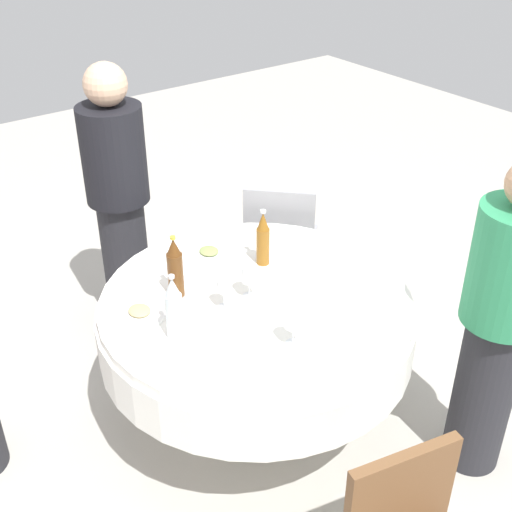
# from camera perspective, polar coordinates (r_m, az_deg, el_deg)

# --- Properties ---
(ground_plane) EXTENTS (10.00, 10.00, 0.00)m
(ground_plane) POSITION_cam_1_polar(r_m,az_deg,el_deg) (3.47, 0.00, -13.61)
(ground_plane) COLOR #B7B2A8
(dining_table) EXTENTS (1.44, 1.44, 0.74)m
(dining_table) POSITION_cam_1_polar(r_m,az_deg,el_deg) (3.08, 0.00, -5.79)
(dining_table) COLOR white
(dining_table) RESTS_ON ground_plane
(bottle_amber_west) EXTENTS (0.06, 0.06, 0.29)m
(bottle_amber_west) POSITION_cam_1_polar(r_m,az_deg,el_deg) (3.17, 0.60, 1.44)
(bottle_amber_west) COLOR #8C5619
(bottle_amber_west) RESTS_ON dining_table
(bottle_brown_outer) EXTENTS (0.07, 0.07, 0.30)m
(bottle_brown_outer) POSITION_cam_1_polar(r_m,az_deg,el_deg) (2.96, -6.92, -1.06)
(bottle_brown_outer) COLOR #593314
(bottle_brown_outer) RESTS_ON dining_table
(bottle_clear_front) EXTENTS (0.07, 0.07, 0.30)m
(bottle_clear_front) POSITION_cam_1_polar(r_m,az_deg,el_deg) (2.71, -7.02, -4.50)
(bottle_clear_front) COLOR silver
(bottle_clear_front) RESTS_ON dining_table
(wine_glass_right) EXTENTS (0.07, 0.07, 0.16)m
(wine_glass_right) POSITION_cam_1_polar(r_m,az_deg,el_deg) (2.94, -0.58, -1.57)
(wine_glass_right) COLOR white
(wine_glass_right) RESTS_ON dining_table
(wine_glass_mid) EXTENTS (0.08, 0.08, 0.15)m
(wine_glass_mid) POSITION_cam_1_polar(r_m,az_deg,el_deg) (2.67, 3.22, -5.60)
(wine_glass_mid) COLOR white
(wine_glass_mid) RESTS_ON dining_table
(wine_glass_east) EXTENTS (0.06, 0.06, 0.15)m
(wine_glass_east) POSITION_cam_1_polar(r_m,az_deg,el_deg) (2.88, -2.76, -2.62)
(wine_glass_east) COLOR white
(wine_glass_east) RESTS_ON dining_table
(plate_rear) EXTENTS (0.23, 0.23, 0.04)m
(plate_rear) POSITION_cam_1_polar(r_m,az_deg,el_deg) (2.92, -9.89, -4.83)
(plate_rear) COLOR white
(plate_rear) RESTS_ON dining_table
(plate_far) EXTENTS (0.23, 0.23, 0.04)m
(plate_far) POSITION_cam_1_polar(r_m,az_deg,el_deg) (3.30, -4.03, 0.22)
(plate_far) COLOR white
(plate_far) RESTS_ON dining_table
(knife_outer) EXTENTS (0.18, 0.05, 0.00)m
(knife_outer) POSITION_cam_1_polar(r_m,az_deg,el_deg) (3.10, 7.32, -2.43)
(knife_outer) COLOR silver
(knife_outer) RESTS_ON dining_table
(fork_front) EXTENTS (0.09, 0.17, 0.00)m
(fork_front) POSITION_cam_1_polar(r_m,az_deg,el_deg) (2.98, 3.08, -3.71)
(fork_front) COLOR silver
(fork_front) RESTS_ON dining_table
(spoon_right) EXTENTS (0.17, 0.09, 0.00)m
(spoon_right) POSITION_cam_1_polar(r_m,az_deg,el_deg) (3.07, -3.47, -2.66)
(spoon_right) COLOR silver
(spoon_right) RESTS_ON dining_table
(person_west) EXTENTS (0.34, 0.34, 1.57)m
(person_west) POSITION_cam_1_polar(r_m,az_deg,el_deg) (3.73, -11.61, 4.74)
(person_west) COLOR #26262B
(person_west) RESTS_ON ground_plane
(person_front) EXTENTS (0.34, 0.34, 1.51)m
(person_front) POSITION_cam_1_polar(r_m,az_deg,el_deg) (2.95, 20.08, -5.32)
(person_front) COLOR #26262B
(person_front) RESTS_ON ground_plane
(chair_east) EXTENTS (0.57, 0.57, 0.87)m
(chair_east) POSITION_cam_1_polar(r_m,az_deg,el_deg) (3.90, 2.10, 1.58)
(chair_east) COLOR #99999E
(chair_east) RESTS_ON ground_plane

